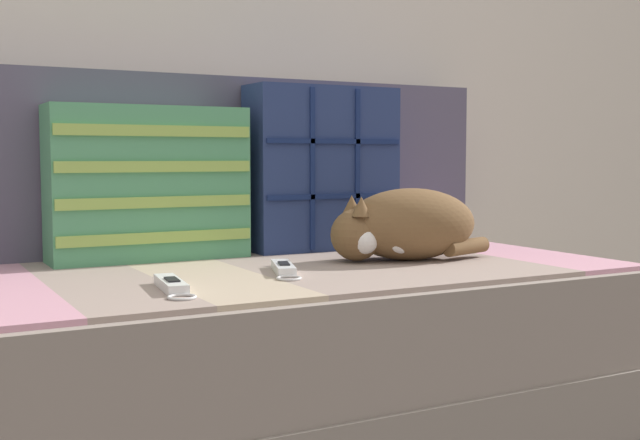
{
  "coord_description": "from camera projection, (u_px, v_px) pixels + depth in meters",
  "views": [
    {
      "loc": [
        -0.65,
        -1.44,
        0.6
      ],
      "look_at": [
        0.15,
        0.04,
        0.47
      ],
      "focal_mm": 45.0,
      "sensor_mm": 36.0,
      "label": 1
    }
  ],
  "objects": [
    {
      "name": "game_remote_far",
      "position": [
        172.0,
        285.0,
        1.41
      ],
      "size": [
        0.07,
        0.2,
        0.02
      ],
      "color": "white",
      "rests_on": "couch"
    },
    {
      "name": "couch",
      "position": [
        239.0,
        353.0,
        1.71
      ],
      "size": [
        1.71,
        0.86,
        0.37
      ],
      "color": "gray",
      "rests_on": "ground_plane"
    },
    {
      "name": "throw_pillow_quilted",
      "position": [
        322.0,
        168.0,
        2.02
      ],
      "size": [
        0.38,
        0.14,
        0.41
      ],
      "color": "navy",
      "rests_on": "couch"
    },
    {
      "name": "sleeping_cat",
      "position": [
        402.0,
        226.0,
        1.8
      ],
      "size": [
        0.38,
        0.23,
        0.16
      ],
      "color": "brown",
      "rests_on": "couch"
    },
    {
      "name": "game_remote_near",
      "position": [
        284.0,
        268.0,
        1.62
      ],
      "size": [
        0.11,
        0.2,
        0.02
      ],
      "color": "white",
      "rests_on": "couch"
    },
    {
      "name": "throw_pillow_striped",
      "position": [
        149.0,
        184.0,
        1.81
      ],
      "size": [
        0.44,
        0.14,
        0.35
      ],
      "color": "#4C9366",
      "rests_on": "couch"
    },
    {
      "name": "sofa_backrest",
      "position": [
        182.0,
        164.0,
        1.99
      ],
      "size": [
        1.67,
        0.14,
        0.43
      ],
      "color": "#514C60",
      "rests_on": "couch"
    }
  ]
}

